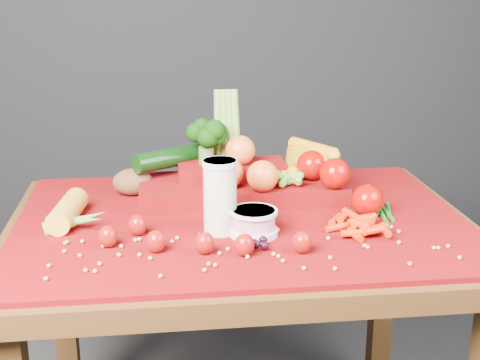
{
  "coord_description": "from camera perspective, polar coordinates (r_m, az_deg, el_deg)",
  "views": [
    {
      "loc": [
        -0.18,
        -1.47,
        1.32
      ],
      "look_at": [
        0.0,
        0.02,
        0.85
      ],
      "focal_mm": 50.0,
      "sensor_mm": 36.0,
      "label": 1
    }
  ],
  "objects": [
    {
      "name": "milk_glass",
      "position": [
        1.47,
        -1.71,
        -1.2
      ],
      "size": [
        0.08,
        0.08,
        0.17
      ],
      "rotation": [
        0.0,
        0.0,
        -0.33
      ],
      "color": "beige",
      "rests_on": "red_cloth"
    },
    {
      "name": "yogurt_bowl",
      "position": [
        1.47,
        1.18,
        -3.56
      ],
      "size": [
        0.11,
        0.11,
        0.06
      ],
      "rotation": [
        0.0,
        0.0,
        -0.2
      ],
      "color": "silver",
      "rests_on": "red_cloth"
    },
    {
      "name": "corn_ear",
      "position": [
        1.56,
        -14.08,
        -3.18
      ],
      "size": [
        0.2,
        0.24,
        0.06
      ],
      "rotation": [
        0.0,
        0.0,
        1.44
      ],
      "color": "gold",
      "rests_on": "red_cloth"
    },
    {
      "name": "green_bean_pile",
      "position": [
        1.65,
        12.35,
        -2.62
      ],
      "size": [
        0.14,
        0.12,
        0.01
      ],
      "primitive_type": null,
      "color": "#165D15",
      "rests_on": "red_cloth"
    },
    {
      "name": "dark_grape_cluster",
      "position": [
        1.4,
        1.36,
        -5.42
      ],
      "size": [
        0.06,
        0.05,
        0.03
      ],
      "primitive_type": null,
      "color": "black",
      "rests_on": "red_cloth"
    },
    {
      "name": "strawberry_scatter",
      "position": [
        1.4,
        -4.2,
        -4.92
      ],
      "size": [
        0.44,
        0.18,
        0.05
      ],
      "color": "maroon",
      "rests_on": "red_cloth"
    },
    {
      "name": "potato",
      "position": [
        1.76,
        -9.14,
        -0.16
      ],
      "size": [
        0.1,
        0.08,
        0.07
      ],
      "primitive_type": "ellipsoid",
      "color": "#57331D",
      "rests_on": "red_cloth"
    },
    {
      "name": "red_cloth",
      "position": [
        1.58,
        0.09,
        -3.46
      ],
      "size": [
        1.05,
        0.75,
        0.01
      ],
      "primitive_type": "cube",
      "color": "#6A0803",
      "rests_on": "table"
    },
    {
      "name": "soybean_scatter",
      "position": [
        1.4,
        1.09,
        -5.93
      ],
      "size": [
        0.84,
        0.24,
        0.01
      ],
      "primitive_type": null,
      "color": "tan",
      "rests_on": "red_cloth"
    },
    {
      "name": "table",
      "position": [
        1.62,
        0.09,
        -6.79
      ],
      "size": [
        1.1,
        0.8,
        0.75
      ],
      "color": "#3A240D",
      "rests_on": "ground"
    },
    {
      "name": "baby_carrot_pile",
      "position": [
        1.53,
        10.03,
        -3.7
      ],
      "size": [
        0.18,
        0.17,
        0.03
      ],
      "primitive_type": null,
      "color": "red",
      "rests_on": "red_cloth"
    },
    {
      "name": "produce_mound",
      "position": [
        1.71,
        0.91,
        0.49
      ],
      "size": [
        0.6,
        0.39,
        0.27
      ],
      "color": "#6A0803",
      "rests_on": "red_cloth"
    }
  ]
}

